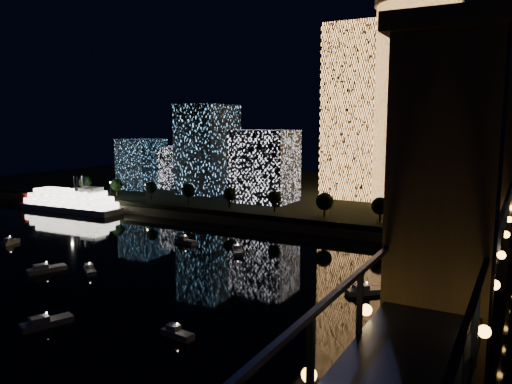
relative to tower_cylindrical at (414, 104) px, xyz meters
The scene contains 11 objects.
ground 144.08m from the tower_cylindrical, 102.96° to the right, with size 520.00×520.00×0.00m, color black.
far_bank 59.51m from the tower_cylindrical, 138.73° to the left, with size 420.00×160.00×5.00m, color black.
seawall 74.28m from the tower_cylindrical, 120.94° to the right, with size 420.00×6.00×3.00m, color #6B5E4C.
tower_cylindrical is the anchor object (origin of this frame).
tower_rectangular 27.86m from the tower_cylindrical, 166.34° to the left, with size 23.71×23.71×75.44m, color #EB984B.
midrise_blocks 96.92m from the tower_cylindrical, behind, with size 95.33×37.65×41.76m.
truss_bridge 137.11m from the tower_cylindrical, 75.13° to the right, with size 13.00×266.00×50.00m.
riverboat 153.71m from the tower_cylindrical, 155.25° to the right, with size 54.16×13.30×16.20m.
motorboats 136.00m from the tower_cylindrical, 106.73° to the right, with size 132.02×75.78×2.78m.
esplanade_trees 79.87m from the tower_cylindrical, 140.95° to the right, with size 166.19×6.36×8.68m.
street_lamps 84.05m from the tower_cylindrical, 148.82° to the right, with size 132.70×0.70×5.65m.
Camera 1 is at (72.99, -77.99, 38.83)m, focal length 35.00 mm.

